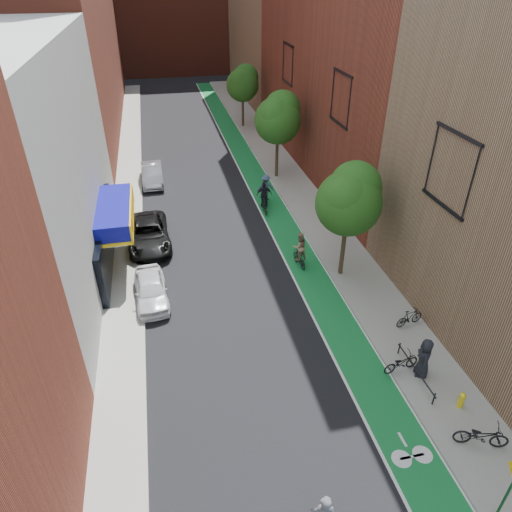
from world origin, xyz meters
TOP-DOWN VIEW (x-y plane):
  - ground at (0.00, 0.00)m, footprint 160.00×160.00m
  - bike_lane at (4.00, 26.00)m, footprint 2.00×68.00m
  - sidewalk_left at (-6.00, 26.00)m, footprint 2.00×68.00m
  - sidewalk_right at (6.50, 26.00)m, footprint 3.00×68.00m
  - building_left_white at (-11.00, 14.00)m, footprint 8.00×20.00m
  - building_left_far_red at (-11.00, 42.00)m, footprint 8.00×36.00m
  - building_right_mid_red at (12.00, 26.00)m, footprint 8.00×28.00m
  - building_right_far_tan at (12.00, 50.00)m, footprint 8.00×20.00m
  - tree_near at (5.65, 10.02)m, footprint 3.40×3.36m
  - tree_mid at (5.65, 24.02)m, footprint 3.55×3.53m
  - tree_far at (5.65, 38.02)m, footprint 3.30×3.25m
  - sign_pole at (5.38, -3.50)m, footprint 0.13×0.71m
  - parked_car_white at (-4.60, 9.93)m, footprint 1.84×4.04m
  - parked_car_black at (-4.60, 15.58)m, footprint 2.68×5.42m
  - parked_car_silver at (-4.12, 25.08)m, footprint 1.60×4.45m
  - cyclist_lane_near at (3.67, 11.46)m, footprint 0.91×1.60m
  - cyclist_lane_mid at (3.28, 18.40)m, footprint 1.09×1.75m
  - cyclist_lane_far at (3.66, 19.63)m, footprint 1.23×1.82m
  - parked_bike_near at (6.45, -1.14)m, footprint 1.98×1.27m
  - parked_bike_mid at (7.15, 5.24)m, footprint 1.53×0.71m
  - parked_bike_far at (5.40, 2.69)m, footprint 1.70×0.81m
  - pedestrian at (6.12, 2.31)m, footprint 0.88×1.05m
  - fire_hydrant at (6.77, 0.49)m, footprint 0.25×0.25m

SIDE VIEW (x-z plane):
  - ground at x=0.00m, z-range 0.00..0.00m
  - bike_lane at x=4.00m, z-range 0.00..0.01m
  - sidewalk_left at x=-6.00m, z-range 0.00..0.15m
  - sidewalk_right at x=6.50m, z-range 0.00..0.15m
  - fire_hydrant at x=6.77m, z-range 0.17..0.89m
  - parked_bike_far at x=5.40m, z-range 0.15..1.01m
  - parked_bike_mid at x=7.15m, z-range 0.15..1.04m
  - parked_bike_near at x=6.45m, z-range 0.15..1.13m
  - parked_car_white at x=-4.60m, z-range 0.00..1.34m
  - parked_car_silver at x=-4.12m, z-range 0.00..1.46m
  - parked_car_black at x=-4.60m, z-range 0.00..1.48m
  - cyclist_lane_mid at x=3.28m, z-range -0.24..1.92m
  - cyclist_lane_near at x=3.67m, z-range -0.13..1.93m
  - cyclist_lane_far at x=3.66m, z-range -0.11..2.03m
  - pedestrian at x=6.12m, z-range 0.15..1.99m
  - sign_pole at x=5.38m, z-range 0.34..3.34m
  - tree_far at x=5.65m, z-range 1.40..7.60m
  - tree_near at x=5.65m, z-range 1.45..7.87m
  - tree_mid at x=5.65m, z-range 1.52..8.26m
  - building_left_white at x=-11.00m, z-range 0.00..12.00m
  - building_right_far_tan at x=12.00m, z-range 0.00..18.00m
  - building_left_far_red at x=-11.00m, z-range 0.00..22.00m
  - building_right_mid_red at x=12.00m, z-range 0.00..22.00m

